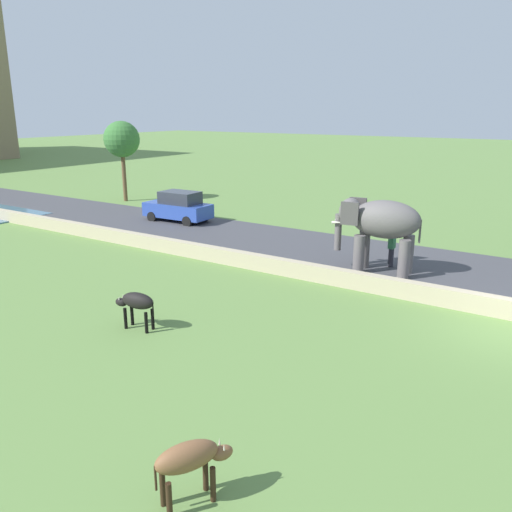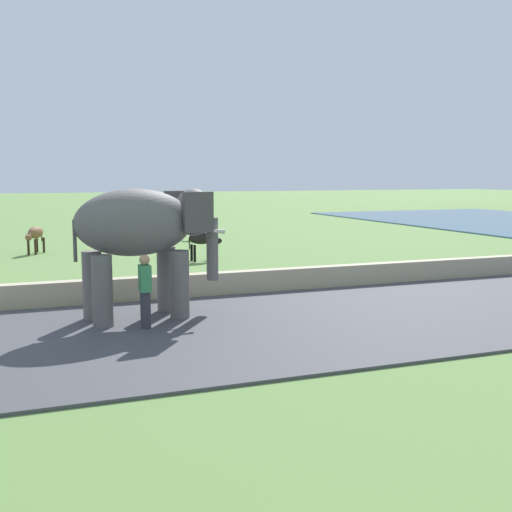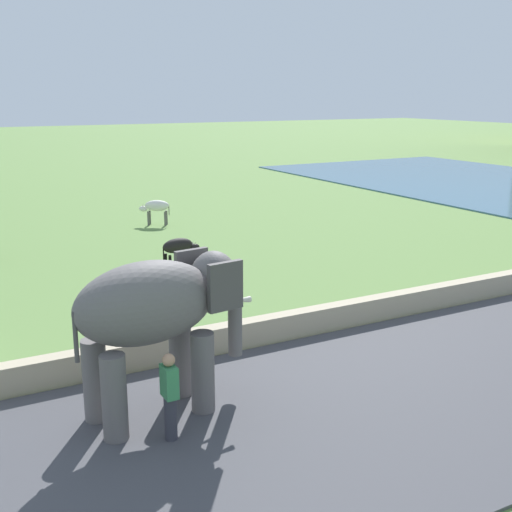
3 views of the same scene
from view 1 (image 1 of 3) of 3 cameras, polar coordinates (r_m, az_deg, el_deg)
name	(u,v)px [view 1 (image 1 of 3)]	position (r m, az deg, el deg)	size (l,w,h in m)	color
ground_plane	(512,333)	(17.22, 26.29, -7.63)	(220.00, 220.00, 0.00)	#608442
road_surface	(144,224)	(30.59, -12.20, 3.50)	(7.00, 120.00, 0.06)	#424247
barrier_wall	(118,236)	(26.57, -14.96, 2.11)	(0.40, 110.00, 0.64)	tan
elephant	(380,224)	(20.96, 13.42, 3.45)	(1.74, 3.55, 2.99)	#605B5B
person_beside_elephant	(392,248)	(22.10, 14.67, 0.89)	(0.36, 0.22, 1.63)	#33333D
car_blue	(178,207)	(30.68, -8.52, 5.37)	(1.92, 4.06, 1.80)	#2D4CA8
cow_brown	(190,459)	(9.21, -7.27, -21.25)	(1.38, 0.95, 1.15)	brown
cow_black	(137,302)	(15.88, -12.98, -4.99)	(0.58, 1.41, 1.15)	black
tree_near	(122,140)	(38.33, -14.53, 12.25)	(2.50, 2.50, 5.60)	brown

